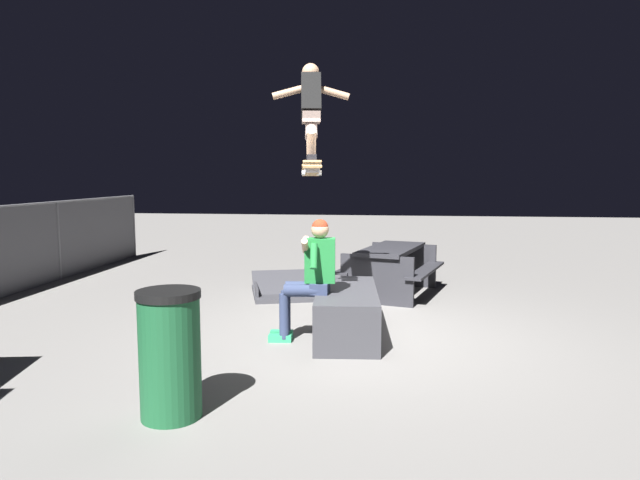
# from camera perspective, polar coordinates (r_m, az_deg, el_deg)

# --- Properties ---
(ground_plane) EXTENTS (40.00, 40.00, 0.00)m
(ground_plane) POSITION_cam_1_polar(r_m,az_deg,el_deg) (6.69, 4.14, -9.75)
(ground_plane) COLOR slate
(ledge_box_main) EXTENTS (1.79, 0.85, 0.55)m
(ledge_box_main) POSITION_cam_1_polar(r_m,az_deg,el_deg) (6.69, 2.66, -7.29)
(ledge_box_main) COLOR #38383D
(ledge_box_main) RESTS_ON ground
(person_sitting_on_ledge) EXTENTS (0.60, 0.77, 1.39)m
(person_sitting_on_ledge) POSITION_cam_1_polar(r_m,az_deg,el_deg) (6.41, -1.00, -3.25)
(person_sitting_on_ledge) COLOR #2D3856
(person_sitting_on_ledge) RESTS_ON ground
(skateboard) EXTENTS (1.04, 0.37, 0.17)m
(skateboard) POSITION_cam_1_polar(r_m,az_deg,el_deg) (6.49, -0.89, 7.17)
(skateboard) COLOR #AD8451
(skater_airborne) EXTENTS (0.63, 0.89, 1.12)m
(skater_airborne) POSITION_cam_1_polar(r_m,az_deg,el_deg) (6.59, -0.91, 13.15)
(skater_airborne) COLOR black
(kicker_ramp) EXTENTS (1.41, 1.24, 0.40)m
(kicker_ramp) POSITION_cam_1_polar(r_m,az_deg,el_deg) (8.95, -3.72, -5.13)
(kicker_ramp) COLOR #38383D
(kicker_ramp) RESTS_ON ground
(picnic_table_back) EXTENTS (2.00, 1.75, 0.75)m
(picnic_table_back) POSITION_cam_1_polar(r_m,az_deg,el_deg) (8.98, 7.17, -2.31)
(picnic_table_back) COLOR #28282D
(picnic_table_back) RESTS_ON ground
(trash_bin) EXTENTS (0.49, 0.49, 1.00)m
(trash_bin) POSITION_cam_1_polar(r_m,az_deg,el_deg) (4.60, -14.84, -11.00)
(trash_bin) COLOR #19512D
(trash_bin) RESTS_ON ground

